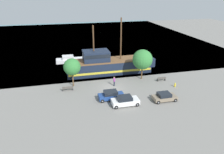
{
  "coord_description": "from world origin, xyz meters",
  "views": [
    {
      "loc": [
        -8.56,
        -35.28,
        16.89
      ],
      "look_at": [
        0.64,
        2.0,
        1.2
      ],
      "focal_mm": 35.0,
      "sensor_mm": 36.0,
      "label": 1
    }
  ],
  "objects_px": {
    "pirate_ship": "(107,64)",
    "parked_car_curb_mid": "(164,97)",
    "fire_hydrant": "(175,85)",
    "bench_promenade_east": "(68,88)",
    "bench_promenade_west": "(161,79)",
    "pedestrian_walking_near": "(114,81)",
    "parked_car_curb_front": "(111,95)",
    "moored_boat_dockside": "(70,60)",
    "parked_car_curb_rear": "(125,101)"
  },
  "relations": [
    {
      "from": "pirate_ship",
      "to": "parked_car_curb_front",
      "type": "bearing_deg",
      "value": -100.05
    },
    {
      "from": "pirate_ship",
      "to": "parked_car_curb_mid",
      "type": "xyz_separation_m",
      "value": [
        6.12,
        -14.57,
        -1.16
      ]
    },
    {
      "from": "fire_hydrant",
      "to": "bench_promenade_east",
      "type": "height_order",
      "value": "bench_promenade_east"
    },
    {
      "from": "fire_hydrant",
      "to": "pedestrian_walking_near",
      "type": "distance_m",
      "value": 11.2
    },
    {
      "from": "parked_car_curb_front",
      "to": "fire_hydrant",
      "type": "xyz_separation_m",
      "value": [
        12.59,
        1.94,
        -0.33
      ]
    },
    {
      "from": "fire_hydrant",
      "to": "bench_promenade_east",
      "type": "xyz_separation_m",
      "value": [
        -19.27,
        3.05,
        0.04
      ]
    },
    {
      "from": "parked_car_curb_mid",
      "to": "parked_car_curb_rear",
      "type": "height_order",
      "value": "parked_car_curb_rear"
    },
    {
      "from": "pirate_ship",
      "to": "parked_car_curb_mid",
      "type": "bearing_deg",
      "value": -67.21
    },
    {
      "from": "parked_car_curb_front",
      "to": "bench_promenade_east",
      "type": "bearing_deg",
      "value": 143.19
    },
    {
      "from": "moored_boat_dockside",
      "to": "parked_car_curb_rear",
      "type": "bearing_deg",
      "value": -73.65
    },
    {
      "from": "bench_promenade_east",
      "to": "pedestrian_walking_near",
      "type": "height_order",
      "value": "pedestrian_walking_near"
    },
    {
      "from": "bench_promenade_west",
      "to": "bench_promenade_east",
      "type": "bearing_deg",
      "value": -179.74
    },
    {
      "from": "parked_car_curb_rear",
      "to": "fire_hydrant",
      "type": "height_order",
      "value": "parked_car_curb_rear"
    },
    {
      "from": "pirate_ship",
      "to": "parked_car_curb_rear",
      "type": "bearing_deg",
      "value": -91.87
    },
    {
      "from": "moored_boat_dockside",
      "to": "parked_car_curb_mid",
      "type": "relative_size",
      "value": 1.78
    },
    {
      "from": "parked_car_curb_front",
      "to": "pedestrian_walking_near",
      "type": "distance_m",
      "value": 5.44
    },
    {
      "from": "parked_car_curb_mid",
      "to": "pedestrian_walking_near",
      "type": "xyz_separation_m",
      "value": [
        -6.42,
        7.53,
        0.23
      ]
    },
    {
      "from": "moored_boat_dockside",
      "to": "bench_promenade_west",
      "type": "distance_m",
      "value": 23.27
    },
    {
      "from": "moored_boat_dockside",
      "to": "bench_promenade_east",
      "type": "height_order",
      "value": "moored_boat_dockside"
    },
    {
      "from": "bench_promenade_west",
      "to": "pedestrian_walking_near",
      "type": "distance_m",
      "value": 9.54
    },
    {
      "from": "parked_car_curb_mid",
      "to": "parked_car_curb_rear",
      "type": "distance_m",
      "value": 6.59
    },
    {
      "from": "parked_car_curb_front",
      "to": "fire_hydrant",
      "type": "distance_m",
      "value": 12.75
    },
    {
      "from": "pirate_ship",
      "to": "bench_promenade_east",
      "type": "xyz_separation_m",
      "value": [
        -8.83,
        -7.15,
        -1.37
      ]
    },
    {
      "from": "parked_car_curb_front",
      "to": "parked_car_curb_rear",
      "type": "height_order",
      "value": "parked_car_curb_front"
    },
    {
      "from": "parked_car_curb_mid",
      "to": "fire_hydrant",
      "type": "distance_m",
      "value": 6.15
    },
    {
      "from": "moored_boat_dockside",
      "to": "fire_hydrant",
      "type": "xyz_separation_m",
      "value": [
        17.85,
        -19.39,
        -0.2
      ]
    },
    {
      "from": "parked_car_curb_mid",
      "to": "fire_hydrant",
      "type": "height_order",
      "value": "parked_car_curb_mid"
    },
    {
      "from": "pedestrian_walking_near",
      "to": "parked_car_curb_mid",
      "type": "bearing_deg",
      "value": -49.58
    },
    {
      "from": "pirate_ship",
      "to": "parked_car_curb_front",
      "type": "distance_m",
      "value": 12.38
    },
    {
      "from": "moored_boat_dockside",
      "to": "bench_promenade_west",
      "type": "relative_size",
      "value": 3.95
    },
    {
      "from": "bench_promenade_east",
      "to": "moored_boat_dockside",
      "type": "bearing_deg",
      "value": 85.04
    },
    {
      "from": "parked_car_curb_rear",
      "to": "bench_promenade_east",
      "type": "height_order",
      "value": "parked_car_curb_rear"
    },
    {
      "from": "parked_car_curb_rear",
      "to": "parked_car_curb_mid",
      "type": "bearing_deg",
      "value": -0.98
    },
    {
      "from": "fire_hydrant",
      "to": "bench_promenade_east",
      "type": "bearing_deg",
      "value": 171.0
    },
    {
      "from": "pirate_ship",
      "to": "pedestrian_walking_near",
      "type": "height_order",
      "value": "pirate_ship"
    },
    {
      "from": "pirate_ship",
      "to": "bench_promenade_east",
      "type": "bearing_deg",
      "value": -141.01
    },
    {
      "from": "parked_car_curb_mid",
      "to": "moored_boat_dockside",
      "type": "bearing_deg",
      "value": 119.66
    },
    {
      "from": "pirate_ship",
      "to": "parked_car_curb_mid",
      "type": "relative_size",
      "value": 5.0
    },
    {
      "from": "pirate_ship",
      "to": "parked_car_curb_front",
      "type": "relative_size",
      "value": 4.6
    },
    {
      "from": "bench_promenade_east",
      "to": "pedestrian_walking_near",
      "type": "xyz_separation_m",
      "value": [
        8.53,
        0.11,
        0.45
      ]
    },
    {
      "from": "bench_promenade_west",
      "to": "pedestrian_walking_near",
      "type": "relative_size",
      "value": 0.97
    },
    {
      "from": "moored_boat_dockside",
      "to": "parked_car_curb_front",
      "type": "bearing_deg",
      "value": -76.15
    },
    {
      "from": "pedestrian_walking_near",
      "to": "pirate_ship",
      "type": "bearing_deg",
      "value": 87.6
    },
    {
      "from": "moored_boat_dockside",
      "to": "pedestrian_walking_near",
      "type": "xyz_separation_m",
      "value": [
        7.12,
        -16.23,
        0.28
      ]
    },
    {
      "from": "parked_car_curb_front",
      "to": "bench_promenade_west",
      "type": "xyz_separation_m",
      "value": [
        11.38,
        5.08,
        -0.3
      ]
    },
    {
      "from": "pirate_ship",
      "to": "moored_boat_dockside",
      "type": "relative_size",
      "value": 2.81
    },
    {
      "from": "bench_promenade_east",
      "to": "parked_car_curb_mid",
      "type": "bearing_deg",
      "value": -26.41
    },
    {
      "from": "bench_promenade_east",
      "to": "pedestrian_walking_near",
      "type": "distance_m",
      "value": 8.55
    },
    {
      "from": "parked_car_curb_front",
      "to": "pedestrian_walking_near",
      "type": "relative_size",
      "value": 2.35
    },
    {
      "from": "parked_car_curb_rear",
      "to": "moored_boat_dockside",
      "type": "bearing_deg",
      "value": 106.35
    }
  ]
}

